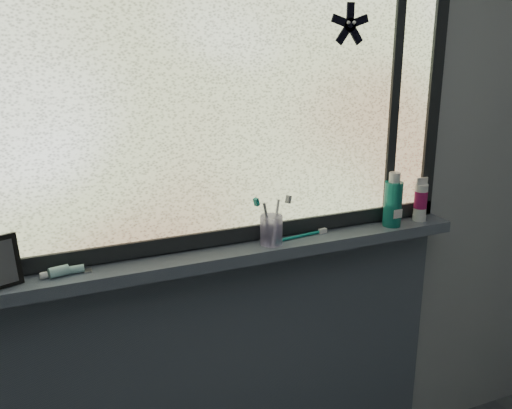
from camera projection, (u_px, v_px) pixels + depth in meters
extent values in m
cube|color=#9EA3A8|center=(234.00, 174.00, 1.87)|extent=(3.00, 0.01, 2.50)
cube|color=#4A5463|center=(243.00, 253.00, 1.88)|extent=(1.62, 0.14, 0.04)
cube|color=#4A5463|center=(238.00, 378.00, 2.08)|extent=(1.62, 0.02, 0.98)
cube|color=silver|center=(235.00, 88.00, 1.77)|extent=(1.50, 0.01, 1.00)
cube|color=black|center=(237.00, 234.00, 1.91)|extent=(1.60, 0.03, 0.05)
cube|color=black|center=(434.00, 80.00, 2.06)|extent=(0.05, 0.03, 1.10)
cube|color=black|center=(395.00, 82.00, 2.00)|extent=(0.03, 0.03, 1.00)
cylinder|color=#B0A2D6|center=(271.00, 230.00, 1.89)|extent=(0.09, 0.09, 0.10)
cylinder|color=teal|center=(393.00, 199.00, 2.05)|extent=(0.08, 0.08, 0.16)
cylinder|color=silver|center=(421.00, 198.00, 2.12)|extent=(0.05, 0.05, 0.12)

